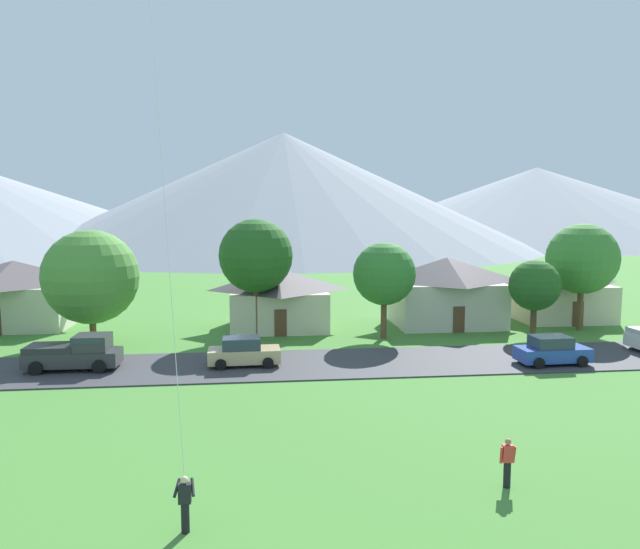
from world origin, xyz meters
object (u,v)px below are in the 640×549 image
(house_leftmost, at_px, (15,292))
(tree_near_left, at_px, (535,286))
(tree_left_of_center, at_px, (256,256))
(pickup_truck_charcoal_west_side, at_px, (76,352))
(house_rightmost, at_px, (279,297))
(house_right_center, at_px, (555,290))
(parked_car_tan_west_end, at_px, (244,352))
(tree_right_of_center, at_px, (582,259))
(tree_far_right, at_px, (384,274))
(tree_near_right, at_px, (91,277))
(parked_car_blue_mid_west, at_px, (552,351))
(watcher_person, at_px, (507,462))
(house_left_center, at_px, (446,290))

(house_leftmost, height_order, tree_near_left, tree_near_left)
(tree_left_of_center, relative_size, pickup_truck_charcoal_west_side, 1.64)
(house_rightmost, bearing_deg, house_right_center, 4.01)
(parked_car_tan_west_end, bearing_deg, tree_right_of_center, 17.24)
(tree_left_of_center, height_order, tree_far_right, tree_left_of_center)
(house_leftmost, relative_size, tree_near_right, 1.24)
(house_leftmost, bearing_deg, tree_near_right, -44.72)
(house_rightmost, bearing_deg, tree_far_right, -32.03)
(parked_car_blue_mid_west, bearing_deg, tree_far_right, 134.55)
(house_leftmost, relative_size, parked_car_blue_mid_west, 2.29)
(tree_near_left, distance_m, parked_car_blue_mid_west, 8.40)
(tree_near_left, height_order, watcher_person, tree_near_left)
(tree_near_left, xyz_separation_m, watcher_person, (-11.76, -22.23, -2.92))
(house_left_center, height_order, tree_right_of_center, tree_right_of_center)
(house_left_center, distance_m, parked_car_tan_west_end, 19.54)
(tree_near_right, bearing_deg, watcher_person, -50.34)
(parked_car_blue_mid_west, distance_m, pickup_truck_charcoal_west_side, 27.87)
(tree_near_left, bearing_deg, tree_right_of_center, 24.21)
(parked_car_blue_mid_west, bearing_deg, tree_near_left, 71.68)
(tree_right_of_center, bearing_deg, tree_left_of_center, 178.91)
(parked_car_tan_west_end, bearing_deg, tree_near_left, 15.55)
(house_right_center, distance_m, tree_near_right, 37.09)
(house_left_center, relative_size, tree_right_of_center, 1.08)
(watcher_person, bearing_deg, tree_near_right, 129.66)
(tree_left_of_center, relative_size, tree_far_right, 1.24)
(house_leftmost, xyz_separation_m, pickup_truck_charcoal_west_side, (8.78, -14.57, -1.64))
(tree_right_of_center, xyz_separation_m, pickup_truck_charcoal_west_side, (-35.07, -7.76, -4.45))
(parked_car_tan_west_end, bearing_deg, house_left_center, 34.87)
(house_leftmost, bearing_deg, watcher_person, -48.81)
(house_right_center, bearing_deg, tree_far_right, -158.96)
(tree_near_right, distance_m, parked_car_tan_west_end, 12.91)
(tree_near_right, xyz_separation_m, pickup_truck_charcoal_west_side, (0.74, -6.61, -3.64))
(tree_far_right, bearing_deg, house_right_center, 21.04)
(parked_car_tan_west_end, height_order, pickup_truck_charcoal_west_side, pickup_truck_charcoal_west_side)
(house_leftmost, height_order, house_right_center, house_leftmost)
(parked_car_tan_west_end, height_order, parked_car_blue_mid_west, same)
(house_rightmost, bearing_deg, tree_right_of_center, -8.53)
(tree_right_of_center, relative_size, pickup_truck_charcoal_west_side, 1.57)
(tree_near_right, height_order, parked_car_tan_west_end, tree_near_right)
(tree_right_of_center, height_order, parked_car_tan_west_end, tree_right_of_center)
(house_leftmost, bearing_deg, tree_near_left, -12.93)
(parked_car_blue_mid_west, xyz_separation_m, watcher_person, (-9.29, -14.76, 0.01))
(house_rightmost, height_order, tree_near_left, tree_near_left)
(tree_far_right, bearing_deg, tree_left_of_center, 169.83)
(tree_near_left, bearing_deg, pickup_truck_charcoal_west_side, -169.51)
(house_leftmost, xyz_separation_m, tree_near_right, (8.05, -7.97, 2.00))
(house_right_center, xyz_separation_m, parked_car_blue_mid_west, (-7.94, -14.73, -1.59))
(tree_near_left, relative_size, pickup_truck_charcoal_west_side, 1.08)
(tree_near_left, bearing_deg, tree_left_of_center, 172.50)
(tree_far_right, relative_size, pickup_truck_charcoal_west_side, 1.32)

